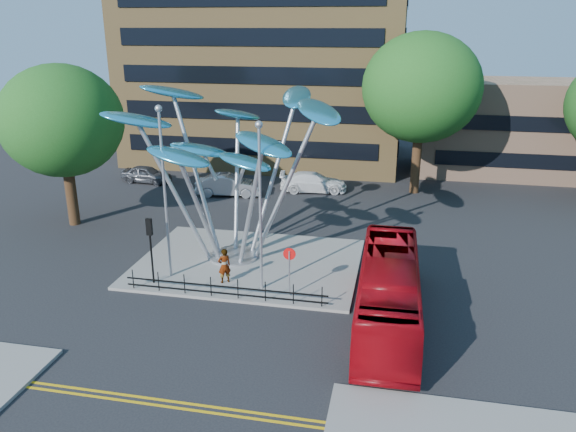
% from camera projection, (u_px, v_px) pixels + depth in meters
% --- Properties ---
extents(ground, '(120.00, 120.00, 0.00)m').
position_uv_depth(ground, '(235.00, 319.00, 25.16)').
color(ground, black).
rests_on(ground, ground).
extents(traffic_island, '(12.00, 9.00, 0.15)m').
position_uv_depth(traffic_island, '(249.00, 263.00, 30.88)').
color(traffic_island, slate).
rests_on(traffic_island, ground).
extents(double_yellow_near, '(40.00, 0.12, 0.01)m').
position_uv_depth(double_yellow_near, '(185.00, 403.00, 19.60)').
color(double_yellow_near, gold).
rests_on(double_yellow_near, ground).
extents(double_yellow_far, '(40.00, 0.12, 0.01)m').
position_uv_depth(double_yellow_far, '(182.00, 409.00, 19.33)').
color(double_yellow_far, gold).
rests_on(double_yellow_far, ground).
extents(low_building_near, '(15.00, 8.00, 8.00)m').
position_uv_depth(low_building_near, '(511.00, 128.00, 48.57)').
color(low_building_near, tan).
rests_on(low_building_near, ground).
extents(tree_right, '(8.80, 8.80, 12.11)m').
position_uv_depth(tree_right, '(422.00, 88.00, 41.38)').
color(tree_right, black).
rests_on(tree_right, ground).
extents(tree_left, '(7.60, 7.60, 10.32)m').
position_uv_depth(tree_left, '(62.00, 121.00, 34.87)').
color(tree_left, black).
rests_on(tree_left, ground).
extents(leaf_sculpture, '(12.72, 9.54, 9.51)m').
position_uv_depth(leaf_sculpture, '(230.00, 138.00, 29.50)').
color(leaf_sculpture, '#9EA0A5').
rests_on(leaf_sculpture, traffic_island).
extents(street_lamp_left, '(0.36, 0.36, 8.80)m').
position_uv_depth(street_lamp_left, '(164.00, 179.00, 27.51)').
color(street_lamp_left, '#9EA0A5').
rests_on(street_lamp_left, traffic_island).
extents(street_lamp_right, '(0.36, 0.36, 8.30)m').
position_uv_depth(street_lamp_right, '(260.00, 192.00, 26.18)').
color(street_lamp_right, '#9EA0A5').
rests_on(street_lamp_right, traffic_island).
extents(traffic_light_island, '(0.28, 0.18, 3.42)m').
position_uv_depth(traffic_light_island, '(150.00, 237.00, 27.58)').
color(traffic_light_island, black).
rests_on(traffic_light_island, traffic_island).
extents(no_entry_sign_island, '(0.60, 0.10, 2.45)m').
position_uv_depth(no_entry_sign_island, '(289.00, 264.00, 26.52)').
color(no_entry_sign_island, '#9EA0A5').
rests_on(no_entry_sign_island, traffic_island).
extents(pedestrian_railing_front, '(10.00, 0.06, 1.00)m').
position_uv_depth(pedestrian_railing_front, '(224.00, 289.00, 26.75)').
color(pedestrian_railing_front, black).
rests_on(pedestrian_railing_front, traffic_island).
extents(red_bus, '(2.69, 10.73, 2.98)m').
position_uv_depth(red_bus, '(388.00, 292.00, 24.47)').
color(red_bus, '#93060E').
rests_on(red_bus, ground).
extents(pedestrian, '(0.79, 0.74, 1.81)m').
position_uv_depth(pedestrian, '(224.00, 266.00, 28.13)').
color(pedestrian, gray).
rests_on(pedestrian, traffic_island).
extents(parked_car_left, '(4.29, 2.06, 1.41)m').
position_uv_depth(parked_car_left, '(147.00, 174.00, 46.49)').
color(parked_car_left, '#45474D').
rests_on(parked_car_left, ground).
extents(parked_car_mid, '(5.18, 2.41, 1.64)m').
position_uv_depth(parked_car_mid, '(229.00, 185.00, 42.97)').
color(parked_car_mid, '#96979D').
rests_on(parked_car_mid, ground).
extents(parked_car_right, '(5.48, 2.88, 1.51)m').
position_uv_depth(parked_car_right, '(313.00, 182.00, 43.99)').
color(parked_car_right, white).
rests_on(parked_car_right, ground).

